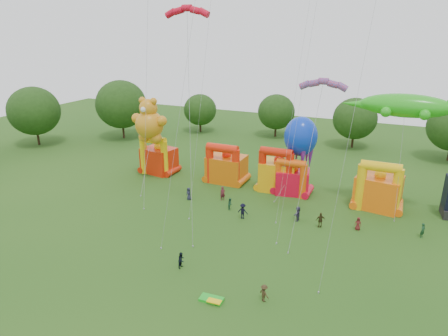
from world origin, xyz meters
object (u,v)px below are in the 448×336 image
at_px(teddy_bear_kite, 148,144).
at_px(spectator_4, 321,220).
at_px(spectator_0, 189,194).
at_px(bouncy_castle_2, 278,174).
at_px(gecko_kite, 404,119).
at_px(octopus_kite, 297,151).
at_px(bouncy_castle_0, 158,158).

bearing_deg(teddy_bear_kite, spectator_4, -8.64).
bearing_deg(spectator_0, bouncy_castle_2, 61.42).
distance_m(teddy_bear_kite, gecko_kite, 34.16).
bearing_deg(gecko_kite, octopus_kite, 173.39).
distance_m(bouncy_castle_2, gecko_kite, 17.85).
relative_size(bouncy_castle_2, teddy_bear_kite, 0.52).
xyz_separation_m(bouncy_castle_0, octopus_kite, (21.92, 1.08, 3.66)).
distance_m(gecko_kite, spectator_0, 28.28).
bearing_deg(bouncy_castle_2, gecko_kite, -3.73).
xyz_separation_m(gecko_kite, spectator_0, (-25.07, -7.16, -10.94)).
bearing_deg(teddy_bear_kite, bouncy_castle_0, 106.16).
height_order(bouncy_castle_2, spectator_4, bouncy_castle_2).
relative_size(bouncy_castle_2, spectator_0, 3.82).
bearing_deg(spectator_4, gecko_kite, -158.17).
bearing_deg(bouncy_castle_0, spectator_0, -38.13).
relative_size(bouncy_castle_0, spectator_0, 3.63).
bearing_deg(teddy_bear_kite, bouncy_castle_2, 15.40).
xyz_separation_m(teddy_bear_kite, spectator_0, (8.36, -3.13, -5.16)).
bearing_deg(octopus_kite, bouncy_castle_0, -177.19).
xyz_separation_m(bouncy_castle_0, bouncy_castle_2, (19.52, 0.59, 0.12)).
relative_size(bouncy_castle_2, octopus_kite, 0.61).
height_order(bouncy_castle_0, bouncy_castle_2, bouncy_castle_2).
bearing_deg(octopus_kite, gecko_kite, -6.61).
bearing_deg(bouncy_castle_0, spectator_4, -17.05).
bearing_deg(bouncy_castle_2, bouncy_castle_0, -178.28).
distance_m(bouncy_castle_0, gecko_kite, 35.97).
distance_m(spectator_0, spectator_4, 17.79).
bearing_deg(spectator_0, spectator_4, 19.18).
height_order(bouncy_castle_2, gecko_kite, gecko_kite).
distance_m(bouncy_castle_2, teddy_bear_kite, 19.24).
relative_size(bouncy_castle_0, gecko_kite, 0.42).
bearing_deg(bouncy_castle_0, octopus_kite, 2.81).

